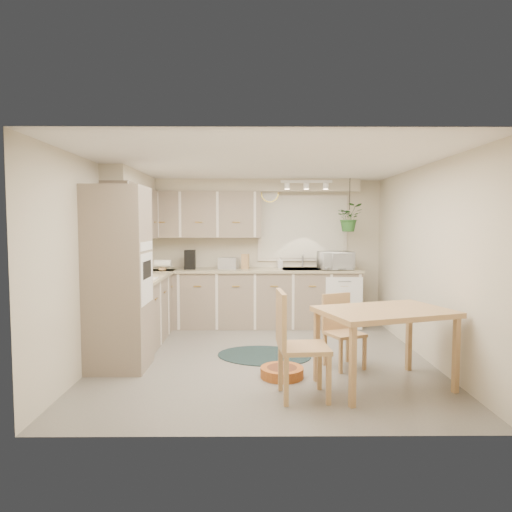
# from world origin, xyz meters

# --- Properties ---
(floor) EXTENTS (4.20, 4.20, 0.00)m
(floor) POSITION_xyz_m (0.00, 0.00, 0.00)
(floor) COLOR slate
(floor) RESTS_ON ground
(ceiling) EXTENTS (4.20, 4.20, 0.00)m
(ceiling) POSITION_xyz_m (0.00, 0.00, 2.40)
(ceiling) COLOR white
(ceiling) RESTS_ON wall_back
(wall_back) EXTENTS (4.00, 0.04, 2.40)m
(wall_back) POSITION_xyz_m (0.00, 2.10, 1.20)
(wall_back) COLOR beige
(wall_back) RESTS_ON floor
(wall_front) EXTENTS (4.00, 0.04, 2.40)m
(wall_front) POSITION_xyz_m (0.00, -2.10, 1.20)
(wall_front) COLOR beige
(wall_front) RESTS_ON floor
(wall_left) EXTENTS (0.04, 4.20, 2.40)m
(wall_left) POSITION_xyz_m (-2.00, 0.00, 1.20)
(wall_left) COLOR beige
(wall_left) RESTS_ON floor
(wall_right) EXTENTS (0.04, 4.20, 2.40)m
(wall_right) POSITION_xyz_m (2.00, 0.00, 1.20)
(wall_right) COLOR beige
(wall_right) RESTS_ON floor
(base_cab_left) EXTENTS (0.60, 1.85, 0.90)m
(base_cab_left) POSITION_xyz_m (-1.70, 0.88, 0.45)
(base_cab_left) COLOR gray
(base_cab_left) RESTS_ON floor
(base_cab_back) EXTENTS (3.60, 0.60, 0.90)m
(base_cab_back) POSITION_xyz_m (-0.20, 1.80, 0.45)
(base_cab_back) COLOR gray
(base_cab_back) RESTS_ON floor
(counter_left) EXTENTS (0.64, 1.89, 0.04)m
(counter_left) POSITION_xyz_m (-1.69, 0.88, 0.92)
(counter_left) COLOR tan
(counter_left) RESTS_ON base_cab_left
(counter_back) EXTENTS (3.64, 0.64, 0.04)m
(counter_back) POSITION_xyz_m (-0.20, 1.79, 0.92)
(counter_back) COLOR tan
(counter_back) RESTS_ON base_cab_back
(oven_stack) EXTENTS (0.65, 0.65, 2.10)m
(oven_stack) POSITION_xyz_m (-1.68, -0.38, 1.05)
(oven_stack) COLOR gray
(oven_stack) RESTS_ON floor
(wall_oven_face) EXTENTS (0.02, 0.56, 0.58)m
(wall_oven_face) POSITION_xyz_m (-1.35, -0.38, 1.05)
(wall_oven_face) COLOR white
(wall_oven_face) RESTS_ON oven_stack
(upper_cab_left) EXTENTS (0.35, 2.00, 0.75)m
(upper_cab_left) POSITION_xyz_m (-1.82, 1.00, 1.83)
(upper_cab_left) COLOR gray
(upper_cab_left) RESTS_ON wall_left
(upper_cab_back) EXTENTS (2.00, 0.35, 0.75)m
(upper_cab_back) POSITION_xyz_m (-1.00, 1.93, 1.83)
(upper_cab_back) COLOR gray
(upper_cab_back) RESTS_ON wall_back
(soffit_left) EXTENTS (0.30, 2.00, 0.20)m
(soffit_left) POSITION_xyz_m (-1.85, 1.00, 2.30)
(soffit_left) COLOR beige
(soffit_left) RESTS_ON wall_left
(soffit_back) EXTENTS (3.60, 0.30, 0.20)m
(soffit_back) POSITION_xyz_m (-0.20, 1.95, 2.30)
(soffit_back) COLOR beige
(soffit_back) RESTS_ON wall_back
(cooktop) EXTENTS (0.52, 0.58, 0.02)m
(cooktop) POSITION_xyz_m (-1.68, 0.30, 0.94)
(cooktop) COLOR white
(cooktop) RESTS_ON counter_left
(range_hood) EXTENTS (0.40, 0.60, 0.14)m
(range_hood) POSITION_xyz_m (-1.70, 0.30, 1.40)
(range_hood) COLOR white
(range_hood) RESTS_ON upper_cab_left
(window_blinds) EXTENTS (1.40, 0.02, 1.00)m
(window_blinds) POSITION_xyz_m (0.70, 2.07, 1.60)
(window_blinds) COLOR white
(window_blinds) RESTS_ON wall_back
(window_frame) EXTENTS (1.50, 0.02, 1.10)m
(window_frame) POSITION_xyz_m (0.70, 2.08, 1.60)
(window_frame) COLOR silver
(window_frame) RESTS_ON wall_back
(sink) EXTENTS (0.70, 0.48, 0.10)m
(sink) POSITION_xyz_m (0.70, 1.80, 0.90)
(sink) COLOR #ADB0B5
(sink) RESTS_ON counter_back
(dishwasher_front) EXTENTS (0.58, 0.02, 0.83)m
(dishwasher_front) POSITION_xyz_m (1.30, 1.49, 0.42)
(dishwasher_front) COLOR white
(dishwasher_front) RESTS_ON base_cab_back
(track_light_bar) EXTENTS (0.80, 0.04, 0.04)m
(track_light_bar) POSITION_xyz_m (0.70, 1.55, 2.33)
(track_light_bar) COLOR white
(track_light_bar) RESTS_ON ceiling
(wall_clock) EXTENTS (0.30, 0.03, 0.30)m
(wall_clock) POSITION_xyz_m (0.15, 2.07, 2.18)
(wall_clock) COLOR #DDC04E
(wall_clock) RESTS_ON wall_back
(dining_table) EXTENTS (1.48, 1.21, 0.81)m
(dining_table) POSITION_xyz_m (1.21, -1.01, 0.40)
(dining_table) COLOR tan
(dining_table) RESTS_ON floor
(chair_left) EXTENTS (0.52, 0.52, 1.04)m
(chair_left) POSITION_xyz_m (0.36, -1.29, 0.52)
(chair_left) COLOR tan
(chair_left) RESTS_ON floor
(chair_back) EXTENTS (0.52, 0.52, 0.85)m
(chair_back) POSITION_xyz_m (0.93, -0.37, 0.42)
(chair_back) COLOR tan
(chair_back) RESTS_ON floor
(braided_rug) EXTENTS (1.35, 1.12, 0.01)m
(braided_rug) POSITION_xyz_m (0.01, 0.10, 0.01)
(braided_rug) COLOR black
(braided_rug) RESTS_ON floor
(pet_bed) EXTENTS (0.59, 0.59, 0.11)m
(pet_bed) POSITION_xyz_m (0.19, -0.71, 0.05)
(pet_bed) COLOR #B26323
(pet_bed) RESTS_ON floor
(microwave) EXTENTS (0.57, 0.38, 0.36)m
(microwave) POSITION_xyz_m (1.20, 1.70, 1.12)
(microwave) COLOR white
(microwave) RESTS_ON counter_back
(soap_bottle) EXTENTS (0.13, 0.20, 0.09)m
(soap_bottle) POSITION_xyz_m (0.32, 1.95, 0.98)
(soap_bottle) COLOR white
(soap_bottle) RESTS_ON counter_back
(hanging_plant) EXTENTS (0.41, 0.45, 0.35)m
(hanging_plant) POSITION_xyz_m (1.41, 1.70, 1.72)
(hanging_plant) COLOR #295D25
(hanging_plant) RESTS_ON ceiling
(coffee_maker) EXTENTS (0.19, 0.22, 0.31)m
(coffee_maker) POSITION_xyz_m (-1.15, 1.80, 1.09)
(coffee_maker) COLOR black
(coffee_maker) RESTS_ON counter_back
(toaster) EXTENTS (0.34, 0.23, 0.19)m
(toaster) POSITION_xyz_m (-0.54, 1.82, 1.03)
(toaster) COLOR #ADB0B5
(toaster) RESTS_ON counter_back
(knife_block) EXTENTS (0.13, 0.13, 0.24)m
(knife_block) POSITION_xyz_m (-0.26, 1.85, 1.06)
(knife_block) COLOR tan
(knife_block) RESTS_ON counter_back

